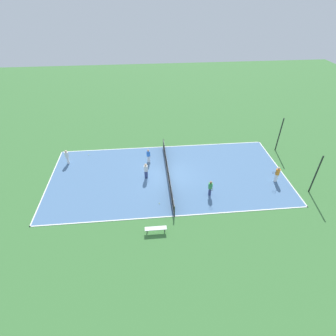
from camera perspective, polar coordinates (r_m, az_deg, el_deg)
The scene contains 13 objects.
ground_plane at distance 24.66m, azimuth 0.00°, elevation -1.69°, with size 80.00×80.00×0.00m, color #3D7538.
court_surface at distance 24.65m, azimuth 0.00°, elevation -1.67°, with size 10.53×21.91×0.02m.
tennis_net at distance 24.34m, azimuth 0.00°, elevation -0.70°, with size 10.33×0.10×1.00m.
bench at distance 19.46m, azimuth -2.69°, elevation -13.06°, with size 0.36×1.59×0.45m.
player_far_green at distance 22.31m, azimuth 9.20°, elevation -4.18°, with size 0.97×0.47×1.47m.
player_near_blue at distance 26.08m, azimuth -4.29°, elevation 2.81°, with size 0.49×0.49×1.46m.
player_far_white at distance 27.67m, azimuth -21.14°, elevation 2.45°, with size 0.41×0.41×1.51m.
player_center_orange at distance 25.36m, azimuth 22.70°, elevation -1.09°, with size 0.75×0.97×1.60m.
player_near_white at distance 23.94m, azimuth -4.82°, elevation -0.40°, with size 0.97×0.75×1.57m.
tennis_ball_midcourt at distance 21.73m, azimuth -1.93°, elevation -7.74°, with size 0.07×0.07×0.07m, color #CCE033.
tennis_ball_near_net at distance 28.72m, azimuth -16.89°, elevation 2.76°, with size 0.07×0.07×0.07m, color #CCE033.
fence_post_back_left at distance 29.82m, azimuth 23.08°, elevation 6.68°, with size 0.12×0.12×3.74m.
fence_post_back_right at distance 24.94m, azimuth 29.47°, elevation -1.28°, with size 0.12×0.12×3.74m.
Camera 1 is at (19.42, -1.86, 15.09)m, focal length 28.00 mm.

